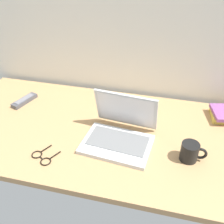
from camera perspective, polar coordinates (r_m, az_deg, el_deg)
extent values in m
cube|color=tan|center=(1.32, -1.91, -4.54)|extent=(1.60, 0.76, 0.03)
cube|color=silver|center=(1.22, 1.04, -7.01)|extent=(0.33, 0.25, 0.02)
cube|color=slate|center=(1.22, 1.27, -6.19)|extent=(0.28, 0.17, 0.00)
cube|color=silver|center=(1.25, 3.05, 0.53)|extent=(0.30, 0.09, 0.20)
cube|color=white|center=(1.25, 2.98, 0.45)|extent=(0.27, 0.07, 0.17)
cylinder|color=black|center=(1.18, 16.38, -8.24)|extent=(0.08, 0.08, 0.09)
torus|color=black|center=(1.18, 18.51, -8.50)|extent=(0.06, 0.01, 0.06)
cylinder|color=brown|center=(1.16, 16.68, -6.92)|extent=(0.07, 0.07, 0.00)
cube|color=#4C4C51|center=(1.59, -18.38, 2.35)|extent=(0.09, 0.17, 0.02)
cube|color=slate|center=(1.58, -18.46, 2.73)|extent=(0.07, 0.12, 0.00)
torus|color=black|center=(1.22, -15.93, -8.81)|extent=(0.06, 0.06, 0.01)
torus|color=black|center=(1.18, -14.14, -10.32)|extent=(0.06, 0.06, 0.01)
cube|color=black|center=(1.20, -15.05, -9.55)|extent=(0.02, 0.01, 0.00)
cube|color=black|center=(1.24, -14.02, -7.65)|extent=(0.03, 0.05, 0.00)
cube|color=black|center=(1.20, -12.18, -9.10)|extent=(0.03, 0.05, 0.00)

